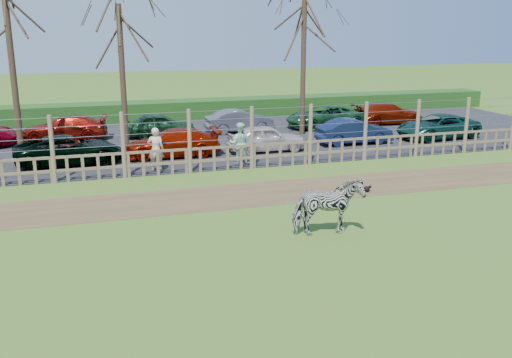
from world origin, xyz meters
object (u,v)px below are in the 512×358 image
object	(u,v)px
tree_right	(304,32)
car_11	(240,121)
car_5	(354,131)
tree_left	(8,24)
crow	(367,189)
visitor_a	(156,149)
car_4	(266,138)
car_12	(324,117)
zebra	(328,207)
visitor_b	(240,144)
car_13	(388,113)
tree_mid	(120,42)
car_10	(160,125)
car_2	(69,150)
car_6	(438,126)
car_3	(172,143)
car_9	(65,128)

from	to	relation	value
tree_right	car_11	world-z (taller)	tree_right
tree_right	car_5	xyz separation A→B (m)	(1.58, -2.85, -4.60)
tree_left	crow	world-z (taller)	tree_left
visitor_a	car_4	bearing A→B (deg)	-142.98
car_12	zebra	bearing A→B (deg)	-27.49
visitor_b	car_13	world-z (taller)	visitor_b
tree_mid	car_4	world-z (taller)	tree_mid
tree_mid	car_10	bearing A→B (deg)	49.56
tree_left	car_2	size ratio (longest dim) A/B	1.82
car_6	car_10	size ratio (longest dim) A/B	1.23
crow	car_2	xyz separation A→B (m)	(-9.85, 7.09, 0.52)
tree_mid	car_3	world-z (taller)	tree_mid
tree_right	car_4	world-z (taller)	tree_right
car_3	car_4	distance (m)	4.25
car_9	car_10	xyz separation A→B (m)	(4.66, -0.48, 0.00)
tree_left	car_13	xyz separation A→B (m)	(19.56, 3.35, -4.98)
zebra	tree_right	bearing A→B (deg)	-16.53
car_4	car_5	bearing A→B (deg)	-85.20
crow	car_9	xyz separation A→B (m)	(-10.12, 12.57, 0.52)
car_13	car_11	bearing A→B (deg)	91.95
zebra	tree_mid	bearing A→B (deg)	20.20
visitor_b	car_4	world-z (taller)	visitor_b
car_11	car_12	size ratio (longest dim) A/B	0.84
car_5	car_9	world-z (taller)	same
tree_left	visitor_a	xyz separation A→B (m)	(5.26, -3.93, -4.71)
car_6	visitor_a	bearing A→B (deg)	-86.03
car_10	car_5	bearing A→B (deg)	-118.02
car_6	tree_right	bearing A→B (deg)	-120.66
car_10	tree_right	bearing A→B (deg)	-103.88
visitor_a	car_12	size ratio (longest dim) A/B	0.40
tree_left	car_13	world-z (taller)	tree_left
tree_mid	car_4	size ratio (longest dim) A/B	1.94
car_13	car_12	bearing A→B (deg)	92.41
car_5	car_13	distance (m)	6.49
car_11	car_13	xyz separation A→B (m)	(8.94, 0.09, 0.00)
tree_mid	car_2	size ratio (longest dim) A/B	1.58
car_2	car_6	world-z (taller)	same
car_4	car_9	xyz separation A→B (m)	(-8.78, 5.40, 0.00)
crow	car_11	world-z (taller)	car_11
car_6	car_5	bearing A→B (deg)	-96.01
car_3	tree_right	bearing A→B (deg)	114.52
zebra	car_11	distance (m)	15.66
tree_right	car_12	distance (m)	5.33
car_3	visitor_b	bearing A→B (deg)	49.24
visitor_b	car_3	bearing A→B (deg)	-24.82
visitor_a	car_12	world-z (taller)	visitor_a
car_3	car_6	distance (m)	13.47
tree_mid	car_11	distance (m)	7.77
car_10	car_3	bearing A→B (deg)	178.13
car_3	car_11	xyz separation A→B (m)	(4.36, 4.84, 0.00)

